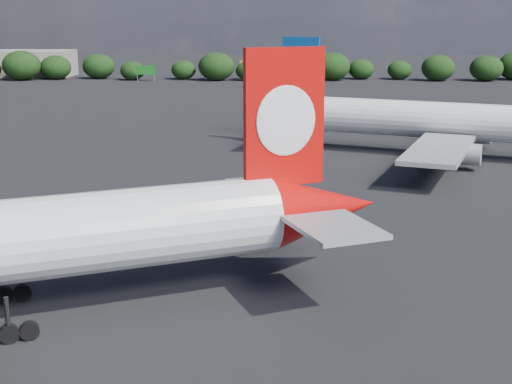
{
  "coord_description": "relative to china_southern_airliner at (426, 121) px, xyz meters",
  "views": [
    {
      "loc": [
        16.46,
        -34.81,
        19.89
      ],
      "look_at": [
        16.0,
        12.0,
        8.0
      ],
      "focal_mm": 50.0,
      "sensor_mm": 36.0,
      "label": 1
    }
  ],
  "objects": [
    {
      "name": "ground",
      "position": [
        -39.46,
        -5.05,
        -4.96
      ],
      "size": [
        500.0,
        500.0,
        0.0
      ],
      "primitive_type": "plane",
      "color": "black",
      "rests_on": "ground"
    },
    {
      "name": "highway_sign",
      "position": [
        -57.46,
        110.95,
        -1.83
      ],
      "size": [
        6.0,
        0.3,
        4.5
      ],
      "color": "#135F19",
      "rests_on": "ground"
    },
    {
      "name": "horizon_treeline",
      "position": [
        -29.57,
        114.34,
        -1.25
      ],
      "size": [
        201.6,
        15.0,
        8.74
      ],
      "color": "black",
      "rests_on": "ground"
    },
    {
      "name": "billboard_yellow",
      "position": [
        -27.46,
        116.95,
        -1.09
      ],
      "size": [
        5.0,
        0.3,
        5.5
      ],
      "color": "gold",
      "rests_on": "ground"
    },
    {
      "name": "terminal_building",
      "position": [
        -104.46,
        126.95,
        -0.96
      ],
      "size": [
        42.0,
        16.0,
        8.0
      ],
      "color": "gray",
      "rests_on": "ground"
    },
    {
      "name": "china_southern_airliner",
      "position": [
        0.0,
        0.0,
        0.0
      ],
      "size": [
        48.05,
        46.24,
        16.28
      ],
      "color": "white",
      "rests_on": "ground"
    }
  ]
}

